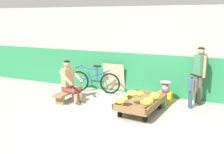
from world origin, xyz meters
name	(u,v)px	position (x,y,z in m)	size (l,w,h in m)	color
ground_plane	(114,126)	(0.00, 0.00, 0.00)	(80.00, 80.00, 0.00)	#A39E93
back_wall	(150,51)	(0.00, 2.72, 1.30)	(16.00, 0.30, 2.60)	#287F4C
banana_cart	(141,103)	(0.28, 1.04, 0.24)	(0.96, 1.51, 0.36)	brown
banana_pile	(139,97)	(0.30, 0.80, 0.47)	(0.90, 1.02, 0.25)	yellow
low_bench	(68,93)	(-1.90, 1.15, 0.20)	(0.31, 1.10, 0.27)	olive
vendor_seated	(70,81)	(-1.81, 1.13, 0.57)	(0.73, 0.58, 1.14)	tan
plastic_crate	(165,97)	(0.64, 2.03, 0.15)	(0.36, 0.28, 0.30)	gold
weighing_scale	(165,87)	(0.64, 2.03, 0.45)	(0.30, 0.30, 0.29)	#28282D
bicycle_near_left	(94,81)	(-1.60, 2.17, 0.35)	(1.65, 0.48, 0.86)	black
sign_board	(114,78)	(-1.08, 2.50, 0.44)	(0.70, 0.20, 0.89)	#C6B289
customer_adult	(200,69)	(1.46, 2.35, 0.95)	(0.36, 0.40, 1.53)	brown
customer_child	(191,87)	(1.33, 1.86, 0.56)	(0.20, 0.26, 0.91)	#38425B
shopping_bag	(162,103)	(0.66, 1.63, 0.12)	(0.18, 0.12, 0.24)	green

